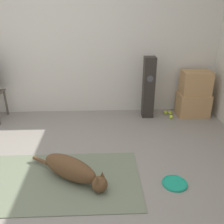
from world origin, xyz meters
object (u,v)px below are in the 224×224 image
Objects in this scene: tennis_ball_by_boxes at (170,113)px; tennis_ball_loose_on_carpet at (171,117)px; tennis_ball_near_speaker at (166,112)px; dog at (72,170)px; cardboard_box_lower at (193,104)px; frisbee at (175,183)px; cardboard_box_upper at (196,83)px; floor_speaker at (149,88)px.

tennis_ball_loose_on_carpet is (-0.03, -0.18, 0.00)m from tennis_ball_by_boxes.
dog is at bearing -130.01° from tennis_ball_near_speaker.
cardboard_box_lower is 8.02× the size of tennis_ball_loose_on_carpet.
cardboard_box_upper reaches higher than frisbee.
cardboard_box_lower reaches higher than tennis_ball_loose_on_carpet.
cardboard_box_lower is at bearing -86.80° from cardboard_box_upper.
floor_speaker is (-0.80, -0.02, 0.32)m from cardboard_box_lower.
tennis_ball_near_speaker reaches higher than frisbee.
cardboard_box_lower is at bearing -6.26° from tennis_ball_near_speaker.
tennis_ball_loose_on_carpet is at bearing -160.37° from cardboard_box_lower.
tennis_ball_by_boxes is 1.00× the size of tennis_ball_near_speaker.
dog is at bearing -134.20° from tennis_ball_loose_on_carpet.
frisbee is 2.01m from cardboard_box_lower.
cardboard_box_upper is at bearing 41.61° from dog.
tennis_ball_by_boxes is 1.00× the size of tennis_ball_loose_on_carpet.
cardboard_box_lower is 8.02× the size of tennis_ball_near_speaker.
floor_speaker is at bearing 56.38° from dog.
dog is 13.82× the size of tennis_ball_loose_on_carpet.
tennis_ball_near_speaker is (0.36, 1.88, 0.02)m from frisbee.
cardboard_box_lower is 0.49m from tennis_ball_near_speaker.
cardboard_box_lower is 0.87m from floor_speaker.
floor_speaker reaches higher than tennis_ball_by_boxes.
cardboard_box_lower is at bearing 19.63° from tennis_ball_loose_on_carpet.
floor_speaker is 15.77× the size of tennis_ball_near_speaker.
cardboard_box_upper is at bearing 1.48° from floor_speaker.
tennis_ball_near_speaker is (0.35, 0.07, -0.49)m from floor_speaker.
floor_speaker is at bearing -174.11° from tennis_ball_by_boxes.
floor_speaker is 0.60m from tennis_ball_near_speaker.
cardboard_box_lower reaches higher than tennis_ball_near_speaker.
cardboard_box_lower is (0.81, 1.83, 0.19)m from frisbee.
floor_speaker is 0.64m from tennis_ball_loose_on_carpet.
cardboard_box_lower is at bearing 1.08° from floor_speaker.
dog is 2.30m from tennis_ball_near_speaker.
cardboard_box_upper is 7.28× the size of tennis_ball_loose_on_carpet.
cardboard_box_upper is at bearing 66.16° from frisbee.
tennis_ball_by_boxes is 0.08m from tennis_ball_near_speaker.
floor_speaker reaches higher than cardboard_box_upper.
cardboard_box_lower is 0.41m from tennis_ball_by_boxes.
dog is 2.18m from tennis_ball_loose_on_carpet.
floor_speaker is at bearing 89.75° from frisbee.
tennis_ball_loose_on_carpet is (0.39, -0.13, -0.49)m from floor_speaker.
cardboard_box_upper is 7.28× the size of tennis_ball_near_speaker.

